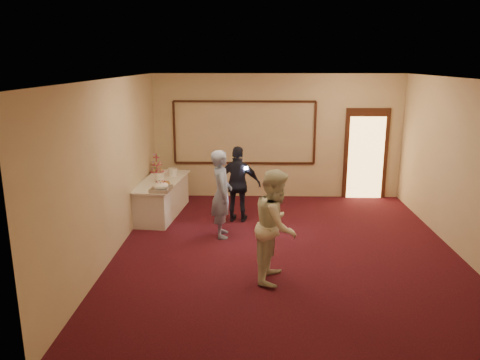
% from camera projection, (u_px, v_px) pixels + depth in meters
% --- Properties ---
extents(floor, '(7.00, 7.00, 0.00)m').
position_uv_depth(floor, '(286.00, 251.00, 8.30)').
color(floor, black).
rests_on(floor, ground).
extents(room_walls, '(6.04, 7.04, 3.02)m').
position_uv_depth(room_walls, '(289.00, 138.00, 7.80)').
color(room_walls, beige).
rests_on(room_walls, floor).
extents(wall_molding, '(3.45, 0.04, 1.55)m').
position_uv_depth(wall_molding, '(244.00, 133.00, 11.29)').
color(wall_molding, '#371A10').
rests_on(wall_molding, room_walls).
extents(doorway, '(1.05, 0.07, 2.20)m').
position_uv_depth(doorway, '(366.00, 154.00, 11.33)').
color(doorway, '#371A10').
rests_on(doorway, floor).
extents(buffet_table, '(1.03, 2.18, 0.77)m').
position_uv_depth(buffet_table, '(161.00, 197.00, 10.21)').
color(buffet_table, silver).
rests_on(buffet_table, floor).
extents(pavlova_tray, '(0.40, 0.55, 0.19)m').
position_uv_depth(pavlova_tray, '(161.00, 187.00, 9.29)').
color(pavlova_tray, '#B7B8BE').
rests_on(pavlova_tray, buffet_table).
extents(cupcake_stand, '(0.32, 0.32, 0.47)m').
position_uv_depth(cupcake_stand, '(157.00, 165.00, 10.87)').
color(cupcake_stand, '#BF3E60').
rests_on(cupcake_stand, buffet_table).
extents(plate_stack_a, '(0.19, 0.19, 0.16)m').
position_uv_depth(plate_stack_a, '(160.00, 177.00, 10.05)').
color(plate_stack_a, white).
rests_on(plate_stack_a, buffet_table).
extents(plate_stack_b, '(0.21, 0.21, 0.17)m').
position_uv_depth(plate_stack_b, '(173.00, 172.00, 10.51)').
color(plate_stack_b, white).
rests_on(plate_stack_b, buffet_table).
extents(tart, '(0.27, 0.27, 0.06)m').
position_uv_depth(tart, '(164.00, 183.00, 9.77)').
color(tart, white).
rests_on(tart, buffet_table).
extents(man, '(0.47, 0.66, 1.68)m').
position_uv_depth(man, '(222.00, 194.00, 8.84)').
color(man, '#8296C6').
rests_on(man, floor).
extents(woman, '(0.82, 0.96, 1.73)m').
position_uv_depth(woman, '(276.00, 226.00, 7.06)').
color(woman, white).
rests_on(woman, floor).
extents(guest, '(0.98, 0.53, 1.59)m').
position_uv_depth(guest, '(238.00, 184.00, 9.70)').
color(guest, black).
rests_on(guest, floor).
extents(camera_flash, '(0.08, 0.06, 0.05)m').
position_uv_depth(camera_flash, '(246.00, 168.00, 9.45)').
color(camera_flash, white).
rests_on(camera_flash, guest).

